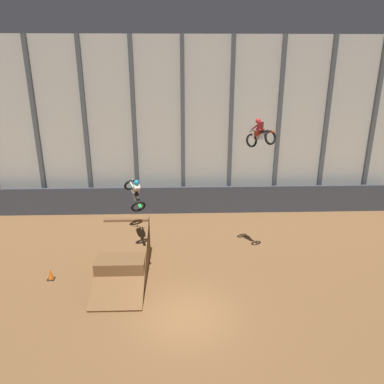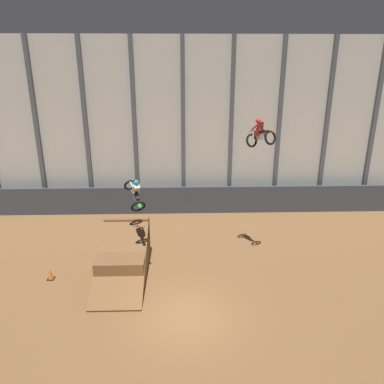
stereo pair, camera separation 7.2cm
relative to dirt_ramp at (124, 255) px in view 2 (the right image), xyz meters
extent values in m
plane|color=brown|center=(3.19, -4.02, -0.84)|extent=(60.00, 60.00, 0.00)
cube|color=beige|center=(3.19, 8.82, 5.24)|extent=(32.00, 0.12, 12.17)
cube|color=#4C5156|center=(-6.95, 8.62, 5.24)|extent=(0.28, 0.28, 12.17)
cube|color=#4C5156|center=(-3.57, 8.62, 5.24)|extent=(0.28, 0.28, 12.17)
cube|color=#4C5156|center=(-0.19, 8.62, 5.24)|extent=(0.28, 0.28, 12.17)
cube|color=#4C5156|center=(3.19, 8.62, 5.24)|extent=(0.28, 0.28, 12.17)
cube|color=#4C5156|center=(6.56, 8.62, 5.24)|extent=(0.28, 0.28, 12.17)
cube|color=#4C5156|center=(9.94, 8.62, 5.24)|extent=(0.28, 0.28, 12.17)
cube|color=#4C5156|center=(13.32, 8.62, 5.24)|extent=(0.28, 0.28, 12.17)
cube|color=#4C5156|center=(16.70, 8.62, 5.24)|extent=(0.28, 0.28, 12.17)
cube|color=#383D47|center=(3.19, 7.75, 0.15)|extent=(31.36, 0.20, 1.99)
cube|color=brown|center=(0.00, -0.13, -0.15)|extent=(2.39, 3.71, 1.40)
cube|color=brown|center=(0.00, 1.48, 0.32)|extent=(2.44, 0.50, 2.33)
cube|color=brown|center=(0.00, -0.92, 0.32)|extent=(2.44, 5.38, 2.51)
torus|color=black|center=(0.50, 0.39, 3.76)|extent=(0.85, 0.71, 0.68)
torus|color=black|center=(0.94, -0.72, 3.03)|extent=(0.85, 0.71, 0.68)
cube|color=#B7B7BC|center=(0.76, -0.26, 3.47)|extent=(0.38, 0.61, 0.51)
cube|color=green|center=(0.74, -0.22, 3.73)|extent=(0.37, 0.54, 0.43)
cube|color=black|center=(0.87, -0.55, 3.54)|extent=(0.35, 0.56, 0.39)
cube|color=green|center=(1.02, -0.92, 3.20)|extent=(0.25, 0.37, 0.24)
cylinder|color=#B7B7BC|center=(0.60, 0.13, 3.87)|extent=(0.11, 0.16, 0.55)
cylinder|color=black|center=(0.66, -0.01, 4.06)|extent=(0.66, 0.15, 0.04)
cube|color=silver|center=(0.87, -0.53, 3.88)|extent=(0.44, 0.57, 0.46)
sphere|color=#2393CC|center=(0.90, -0.60, 4.21)|extent=(0.37, 0.43, 0.36)
cylinder|color=silver|center=(0.68, -0.40, 3.69)|extent=(0.26, 0.44, 0.14)
cylinder|color=silver|center=(0.91, -0.31, 3.69)|extent=(0.26, 0.44, 0.14)
cylinder|color=silver|center=(0.65, -0.40, 4.03)|extent=(0.27, 0.52, 0.18)
cylinder|color=silver|center=(0.94, -0.29, 4.03)|extent=(0.27, 0.52, 0.18)
torus|color=black|center=(6.75, 1.78, 5.71)|extent=(0.78, 0.63, 0.73)
torus|color=black|center=(7.44, 0.62, 6.08)|extent=(0.78, 0.63, 0.73)
cube|color=#B7B7BC|center=(7.10, 1.18, 6.02)|extent=(0.45, 0.59, 0.41)
cube|color=#E54C19|center=(6.99, 1.37, 6.17)|extent=(0.42, 0.52, 0.35)
cube|color=black|center=(7.19, 1.04, 6.29)|extent=(0.43, 0.57, 0.26)
cube|color=#E54C19|center=(7.46, 0.59, 6.35)|extent=(0.31, 0.38, 0.15)
cylinder|color=#B7B7BC|center=(6.81, 1.68, 5.99)|extent=(0.24, 0.35, 0.47)
cylinder|color=black|center=(6.79, 1.70, 6.23)|extent=(0.48, 0.50, 0.04)
cube|color=maroon|center=(7.05, 1.27, 6.51)|extent=(0.34, 0.32, 0.51)
sphere|color=red|center=(6.96, 1.43, 6.79)|extent=(0.39, 0.41, 0.32)
cylinder|color=maroon|center=(6.95, 1.20, 6.24)|extent=(0.28, 0.36, 0.39)
cylinder|color=maroon|center=(7.16, 1.32, 6.24)|extent=(0.28, 0.36, 0.39)
cylinder|color=maroon|center=(6.79, 1.39, 6.47)|extent=(0.31, 0.44, 0.37)
cylinder|color=maroon|center=(7.07, 1.56, 6.47)|extent=(0.31, 0.44, 0.37)
cube|color=black|center=(-3.65, -0.83, -0.83)|extent=(0.36, 0.36, 0.03)
cone|color=orange|center=(-3.65, -0.83, -0.54)|extent=(0.28, 0.28, 0.55)
camera|label=1|loc=(2.97, -17.54, 9.66)|focal=35.00mm
camera|label=2|loc=(3.04, -17.55, 9.66)|focal=35.00mm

